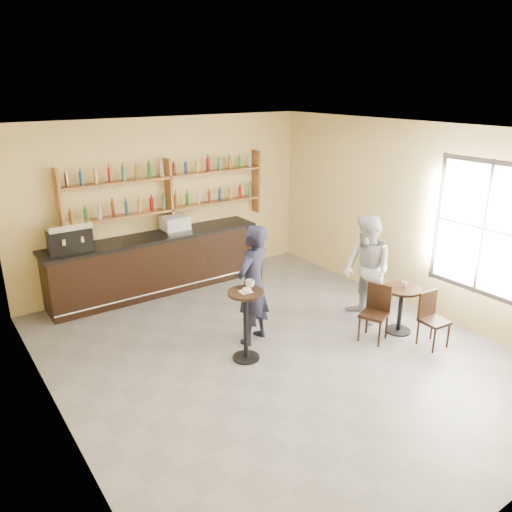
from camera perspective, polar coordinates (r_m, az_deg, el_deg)
floor at (r=7.53m, az=2.28°, el=-10.98°), size 7.00×7.00×0.00m
ceiling at (r=6.53m, az=2.66°, el=14.05°), size 7.00×7.00×0.00m
wall_back at (r=9.77m, az=-10.14°, el=6.01°), size 7.00×0.00×7.00m
wall_left at (r=5.69m, az=-22.46°, el=-4.97°), size 0.00×7.00×7.00m
wall_right at (r=8.94m, az=17.98°, el=4.13°), size 0.00×7.00×7.00m
window_pane at (r=8.27m, az=24.57°, el=2.86°), size 0.00×2.00×2.00m
window_frame at (r=8.27m, az=24.54°, el=2.85°), size 0.04×1.70×2.10m
shelf_unit at (r=9.61m, az=-9.88°, el=7.09°), size 4.00×0.26×1.40m
liquor_bottles at (r=9.58m, az=-9.94°, el=8.09°), size 3.68×0.10×1.00m
bar_counter at (r=9.58m, az=-11.36°, el=-0.88°), size 4.09×0.80×1.11m
espresso_machine at (r=8.89m, az=-20.58°, el=2.09°), size 0.73×0.51×0.49m
pastry_case at (r=9.54m, az=-9.23°, el=3.61°), size 0.53×0.44×0.30m
pedestal_table at (r=7.13m, az=-1.16°, el=-7.97°), size 0.55×0.55×1.05m
napkin at (r=6.91m, az=-1.19°, el=-4.07°), size 0.17×0.17×0.00m
donut at (r=6.90m, az=-1.08°, el=-3.89°), size 0.15×0.15×0.05m
cup_pedestal at (r=7.04m, az=-0.70°, el=-3.17°), size 0.15×0.15×0.10m
man_main at (r=7.45m, az=-0.38°, el=-3.33°), size 0.79×0.67×1.86m
cafe_table at (r=8.26m, az=16.14°, el=-5.93°), size 0.72×0.72×0.76m
cup_cafe at (r=8.14m, az=16.64°, el=-3.14°), size 0.10×0.10×0.08m
chair_west at (r=7.88m, az=13.34°, el=-6.48°), size 0.49×0.49×0.88m
chair_south at (r=7.97m, az=19.73°, el=-6.97°), size 0.39×0.39×0.84m
patron_second at (r=8.30m, az=12.53°, el=-1.58°), size 0.86×1.01×1.81m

